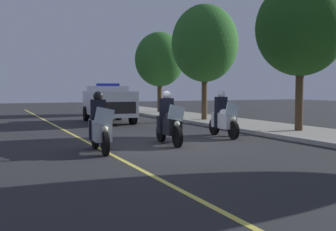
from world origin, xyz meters
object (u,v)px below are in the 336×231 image
police_suv (108,102)px  tree_behind_suv (160,59)px  police_motorcycle_lead_left (100,127)px  tree_far_back (205,44)px  police_motorcycle_lead_right (169,123)px  police_motorcycle_trailing (223,118)px  tree_mid_block (301,28)px

police_suv → tree_behind_suv: 8.74m
police_motorcycle_lead_left → tree_behind_suv: tree_behind_suv is taller
police_suv → tree_far_back: (1.33, 5.01, 3.14)m
police_motorcycle_lead_left → police_motorcycle_lead_right: size_ratio=1.00×
police_motorcycle_lead_right → tree_behind_suv: size_ratio=0.38×
police_motorcycle_lead_left → tree_far_back: (-8.23, 8.00, 3.50)m
police_motorcycle_trailing → tree_far_back: 8.06m
police_motorcycle_lead_right → tree_far_back: size_ratio=0.35×
police_suv → tree_far_back: tree_far_back is taller
police_motorcycle_lead_right → police_motorcycle_trailing: (-0.97, 2.65, 0.00)m
tree_far_back → tree_behind_suv: size_ratio=1.09×
tree_mid_block → tree_behind_suv: 14.16m
police_motorcycle_lead_left → police_motorcycle_lead_right: (-0.61, 2.42, 0.00)m
police_motorcycle_lead_right → tree_far_back: 10.07m
police_motorcycle_lead_left → police_motorcycle_trailing: (-1.58, 5.07, 0.00)m
tree_mid_block → tree_far_back: 6.70m
police_motorcycle_lead_left → tree_mid_block: (-1.56, 8.62, 3.48)m
police_suv → police_motorcycle_lead_left: bearing=-17.3°
police_motorcycle_lead_left → tree_behind_suv: bearing=151.5°
police_motorcycle_lead_right → police_motorcycle_trailing: bearing=110.2°
police_motorcycle_trailing → tree_far_back: bearing=156.3°
police_motorcycle_lead_right → police_suv: size_ratio=0.43×
police_suv → tree_behind_suv: (-6.16, 5.55, 2.77)m
tree_behind_suv → tree_mid_block: bearing=0.3°
police_motorcycle_trailing → police_suv: police_suv is taller
tree_behind_suv → police_motorcycle_lead_left: bearing=-28.5°
tree_behind_suv → tree_far_back: bearing=-4.2°
police_motorcycle_trailing → tree_mid_block: size_ratio=0.36×
police_motorcycle_trailing → tree_mid_block: 4.97m
police_motorcycle_lead_left → tree_behind_suv: 18.16m
tree_mid_block → police_motorcycle_lead_left: bearing=-79.7°
tree_mid_block → tree_far_back: (-6.67, -0.62, 0.02)m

